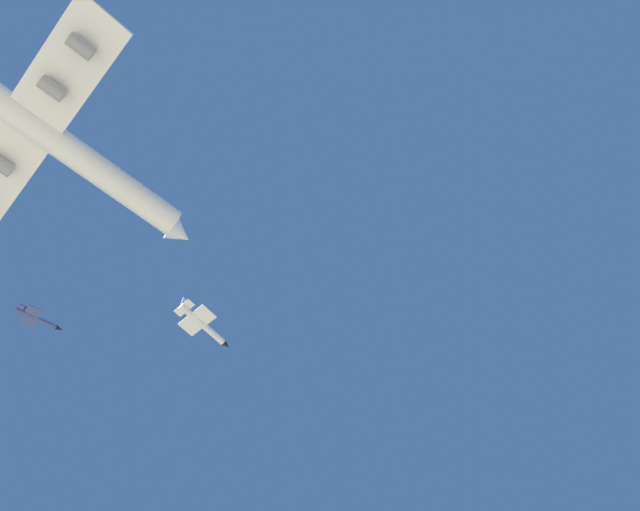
% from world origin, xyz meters
% --- Properties ---
extents(carrier_jet, '(55.40, 66.62, 18.84)m').
position_xyz_m(carrier_jet, '(17.43, 117.87, 126.25)').
color(carrier_jet, white).
extents(chase_jet_lead, '(9.43, 14.94, 4.00)m').
position_xyz_m(chase_jet_lead, '(89.50, 138.58, 156.64)').
color(chase_jet_lead, '#38478C').
extents(chase_jet_right_wing, '(12.58, 13.08, 4.00)m').
position_xyz_m(chase_jet_right_wing, '(54.73, 79.51, 112.13)').
color(chase_jet_right_wing, silver).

